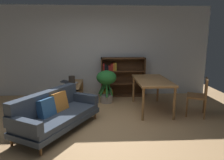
% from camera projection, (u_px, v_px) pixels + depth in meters
% --- Properties ---
extents(ground_plane, '(8.16, 8.16, 0.00)m').
position_uv_depth(ground_plane, '(96.00, 132.00, 3.93)').
color(ground_plane, tan).
extents(back_wall_panel, '(6.80, 0.10, 2.70)m').
position_uv_depth(back_wall_panel, '(98.00, 52.00, 6.29)').
color(back_wall_panel, silver).
rests_on(back_wall_panel, ground_plane).
extents(fabric_couch, '(1.54, 1.93, 0.75)m').
position_uv_depth(fabric_couch, '(55.00, 112.00, 3.96)').
color(fabric_couch, brown).
rests_on(fabric_couch, ground_plane).
extents(media_console, '(0.41, 1.29, 0.54)m').
position_uv_depth(media_console, '(74.00, 94.00, 5.59)').
color(media_console, olive).
rests_on(media_console, ground_plane).
extents(open_laptop, '(0.47, 0.37, 0.07)m').
position_uv_depth(open_laptop, '(70.00, 83.00, 5.60)').
color(open_laptop, silver).
rests_on(open_laptop, media_console).
extents(desk_speaker, '(0.16, 0.16, 0.28)m').
position_uv_depth(desk_speaker, '(72.00, 81.00, 5.18)').
color(desk_speaker, '#2D2823').
rests_on(desk_speaker, media_console).
extents(potted_floor_plant, '(0.55, 0.55, 0.90)m').
position_uv_depth(potted_floor_plant, '(106.00, 81.00, 5.60)').
color(potted_floor_plant, '#9E9389').
rests_on(potted_floor_plant, ground_plane).
extents(dining_table, '(0.79, 1.44, 0.77)m').
position_uv_depth(dining_table, '(152.00, 83.00, 5.01)').
color(dining_table, olive).
rests_on(dining_table, ground_plane).
extents(dining_chair_near, '(0.56, 0.58, 0.88)m').
position_uv_depth(dining_chair_near, '(200.00, 94.00, 4.66)').
color(dining_chair_near, brown).
rests_on(dining_chair_near, ground_plane).
extents(bookshelf, '(1.33, 0.33, 1.19)m').
position_uv_depth(bookshelf, '(120.00, 77.00, 6.30)').
color(bookshelf, '#56351E').
rests_on(bookshelf, ground_plane).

